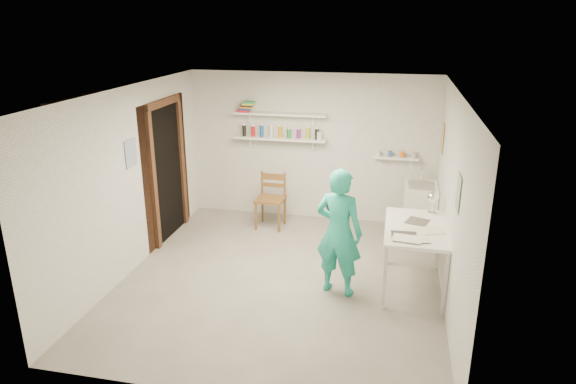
% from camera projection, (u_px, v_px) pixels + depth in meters
% --- Properties ---
extents(floor, '(4.00, 4.50, 0.02)m').
position_uv_depth(floor, '(282.00, 279.00, 6.64)').
color(floor, slate).
rests_on(floor, ground).
extents(ceiling, '(4.00, 4.50, 0.02)m').
position_uv_depth(ceiling, '(281.00, 91.00, 5.86)').
color(ceiling, silver).
rests_on(ceiling, wall_back).
extents(wall_back, '(4.00, 0.02, 2.40)m').
position_uv_depth(wall_back, '(312.00, 147.00, 8.35)').
color(wall_back, silver).
rests_on(wall_back, ground).
extents(wall_front, '(4.00, 0.02, 2.40)m').
position_uv_depth(wall_front, '(220.00, 278.00, 4.16)').
color(wall_front, silver).
rests_on(wall_front, ground).
extents(wall_left, '(0.02, 4.50, 2.40)m').
position_uv_depth(wall_left, '(130.00, 180.00, 6.65)').
color(wall_left, silver).
rests_on(wall_left, ground).
extents(wall_right, '(0.02, 4.50, 2.40)m').
position_uv_depth(wall_right, '(453.00, 202.00, 5.86)').
color(wall_right, silver).
rests_on(wall_right, ground).
extents(doorway_recess, '(0.02, 0.90, 2.00)m').
position_uv_depth(doorway_recess, '(167.00, 173.00, 7.68)').
color(doorway_recess, black).
rests_on(doorway_recess, wall_left).
extents(corridor_box, '(1.40, 1.50, 2.10)m').
position_uv_depth(corridor_box, '(124.00, 167.00, 7.80)').
color(corridor_box, brown).
rests_on(corridor_box, ground).
extents(door_lintel, '(0.06, 1.05, 0.10)m').
position_uv_depth(door_lintel, '(163.00, 102.00, 7.34)').
color(door_lintel, brown).
rests_on(door_lintel, wall_left).
extents(door_jamb_near, '(0.06, 0.10, 2.00)m').
position_uv_depth(door_jamb_near, '(153.00, 183.00, 7.21)').
color(door_jamb_near, brown).
rests_on(door_jamb_near, ground).
extents(door_jamb_far, '(0.06, 0.10, 2.00)m').
position_uv_depth(door_jamb_far, '(182.00, 164.00, 8.14)').
color(door_jamb_far, brown).
rests_on(door_jamb_far, ground).
extents(shelf_lower, '(1.50, 0.22, 0.03)m').
position_uv_depth(shelf_lower, '(280.00, 139.00, 8.28)').
color(shelf_lower, white).
rests_on(shelf_lower, wall_back).
extents(shelf_upper, '(1.50, 0.22, 0.03)m').
position_uv_depth(shelf_upper, '(280.00, 114.00, 8.15)').
color(shelf_upper, white).
rests_on(shelf_upper, wall_back).
extents(ledge_shelf, '(0.70, 0.14, 0.03)m').
position_uv_depth(ledge_shelf, '(396.00, 158.00, 8.02)').
color(ledge_shelf, white).
rests_on(ledge_shelf, wall_back).
extents(poster_left, '(0.01, 0.28, 0.36)m').
position_uv_depth(poster_left, '(131.00, 153.00, 6.58)').
color(poster_left, '#334C7F').
rests_on(poster_left, wall_left).
extents(poster_right_a, '(0.01, 0.34, 0.42)m').
position_uv_depth(poster_right_a, '(442.00, 138.00, 7.42)').
color(poster_right_a, '#995933').
rests_on(poster_right_a, wall_right).
extents(poster_right_b, '(0.01, 0.30, 0.38)m').
position_uv_depth(poster_right_b, '(458.00, 193.00, 5.26)').
color(poster_right_b, '#3F724C').
rests_on(poster_right_b, wall_right).
extents(belfast_sink, '(0.48, 0.60, 0.30)m').
position_uv_depth(belfast_sink, '(421.00, 195.00, 7.64)').
color(belfast_sink, white).
rests_on(belfast_sink, wall_right).
extents(man, '(0.65, 0.51, 1.58)m').
position_uv_depth(man, '(339.00, 232.00, 6.08)').
color(man, '#23B097').
rests_on(man, ground).
extents(wall_clock, '(0.28, 0.10, 0.28)m').
position_uv_depth(wall_clock, '(337.00, 205.00, 6.20)').
color(wall_clock, beige).
rests_on(wall_clock, man).
extents(wooden_chair, '(0.46, 0.44, 0.94)m').
position_uv_depth(wooden_chair, '(270.00, 199.00, 8.13)').
color(wooden_chair, brown).
rests_on(wooden_chair, ground).
extents(work_table, '(0.74, 1.23, 0.82)m').
position_uv_depth(work_table, '(414.00, 258.00, 6.29)').
color(work_table, white).
rests_on(work_table, ground).
extents(desk_lamp, '(0.15, 0.15, 0.15)m').
position_uv_depth(desk_lamp, '(433.00, 197.00, 6.50)').
color(desk_lamp, white).
rests_on(desk_lamp, work_table).
extents(spray_cans, '(1.31, 0.06, 0.17)m').
position_uv_depth(spray_cans, '(280.00, 133.00, 8.24)').
color(spray_cans, black).
rests_on(spray_cans, shelf_lower).
extents(book_stack, '(0.28, 0.14, 0.17)m').
position_uv_depth(book_stack, '(246.00, 107.00, 8.22)').
color(book_stack, red).
rests_on(book_stack, shelf_upper).
extents(ledge_pots, '(0.48, 0.07, 0.09)m').
position_uv_depth(ledge_pots, '(396.00, 154.00, 8.00)').
color(ledge_pots, silver).
rests_on(ledge_pots, ledge_shelf).
extents(papers, '(0.30, 0.22, 0.02)m').
position_uv_depth(papers, '(417.00, 226.00, 6.15)').
color(papers, silver).
rests_on(papers, work_table).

